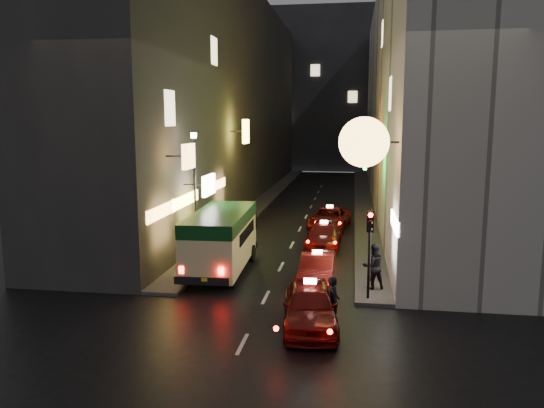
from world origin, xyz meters
The scene contains 14 objects.
building_left centered at (-8.00, 33.99, 9.00)m, with size 7.38×52.00×18.00m.
building_right centered at (8.00, 33.99, 9.00)m, with size 8.26×52.01×18.00m.
building_far centered at (0.00, 66.00, 11.00)m, with size 30.00×10.00×22.00m, color #37363C.
sidewalk_left centered at (-4.25, 34.00, 0.07)m, with size 1.50×52.00×0.15m, color #494643.
sidewalk_right centered at (4.25, 34.00, 0.07)m, with size 1.50×52.00×0.15m, color #494643.
minibus centered at (-2.60, 11.69, 1.79)m, with size 2.57×6.68×2.84m.
taxi_near centered at (1.98, 5.74, 0.89)m, with size 2.88×5.80×1.95m.
taxi_second centered at (1.90, 10.54, 0.78)m, with size 2.04×4.89×1.72m.
taxi_third centered at (1.80, 17.27, 0.78)m, with size 2.18×4.98×1.73m.
taxi_far centered at (1.88, 22.41, 0.81)m, with size 2.72×5.33×1.79m.
pedestrian_crossing centered at (2.76, 5.94, 0.99)m, with size 0.65×0.42×1.98m, color black.
pedestrian_sidewalk centered at (4.22, 9.83, 1.21)m, with size 0.80×0.50×2.13m, color black.
traffic_light centered at (4.00, 8.47, 2.69)m, with size 0.26×0.43×3.50m.
lamp_post centered at (-4.20, 13.00, 3.72)m, with size 0.28×0.28×6.22m.
Camera 1 is at (3.32, -11.43, 6.97)m, focal length 35.00 mm.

